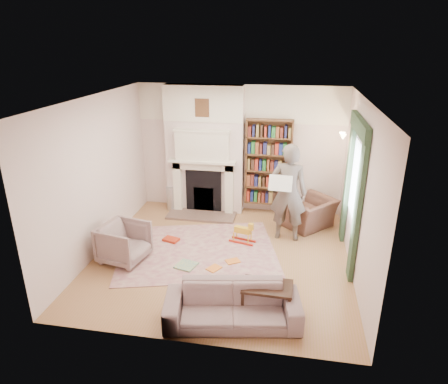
% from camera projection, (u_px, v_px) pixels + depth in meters
% --- Properties ---
extents(floor, '(4.50, 4.50, 0.00)m').
position_uv_depth(floor, '(222.00, 256.00, 7.24)').
color(floor, olive).
rests_on(floor, ground).
extents(ceiling, '(4.50, 4.50, 0.00)m').
position_uv_depth(ceiling, '(221.00, 99.00, 6.23)').
color(ceiling, white).
rests_on(ceiling, wall_back).
extents(wall_back, '(4.50, 0.00, 4.50)m').
position_uv_depth(wall_back, '(240.00, 149.00, 8.80)').
color(wall_back, beige).
rests_on(wall_back, floor).
extents(wall_front, '(4.50, 0.00, 4.50)m').
position_uv_depth(wall_front, '(187.00, 247.00, 4.67)').
color(wall_front, beige).
rests_on(wall_front, floor).
extents(wall_left, '(0.00, 4.50, 4.50)m').
position_uv_depth(wall_left, '(97.00, 176.00, 7.10)').
color(wall_left, beige).
rests_on(wall_left, floor).
extents(wall_right, '(0.00, 4.50, 4.50)m').
position_uv_depth(wall_right, '(360.00, 192.00, 6.37)').
color(wall_right, beige).
rests_on(wall_right, floor).
extents(fireplace, '(1.70, 0.58, 2.80)m').
position_uv_depth(fireplace, '(205.00, 151.00, 8.74)').
color(fireplace, beige).
rests_on(fireplace, floor).
extents(bookcase, '(1.00, 0.24, 1.85)m').
position_uv_depth(bookcase, '(268.00, 162.00, 8.66)').
color(bookcase, brown).
rests_on(bookcase, floor).
extents(window, '(0.02, 0.90, 1.30)m').
position_uv_depth(window, '(356.00, 181.00, 6.72)').
color(window, silver).
rests_on(window, wall_right).
extents(curtain_left, '(0.07, 0.32, 2.40)m').
position_uv_depth(curtain_left, '(358.00, 210.00, 6.17)').
color(curtain_left, '#2B432D').
rests_on(curtain_left, floor).
extents(curtain_right, '(0.07, 0.32, 2.40)m').
position_uv_depth(curtain_right, '(348.00, 181.00, 7.46)').
color(curtain_right, '#2B432D').
rests_on(curtain_right, floor).
extents(pelmet, '(0.09, 1.70, 0.24)m').
position_uv_depth(pelmet, '(360.00, 126.00, 6.39)').
color(pelmet, '#2B432D').
rests_on(pelmet, wall_right).
extents(wall_sconce, '(0.20, 0.24, 0.24)m').
position_uv_depth(wall_sconce, '(340.00, 139.00, 7.60)').
color(wall_sconce, gold).
rests_on(wall_sconce, wall_right).
extents(rug, '(3.31, 2.84, 0.01)m').
position_uv_depth(rug, '(198.00, 251.00, 7.41)').
color(rug, beige).
rests_on(rug, floor).
extents(armchair_reading, '(1.26, 1.26, 0.62)m').
position_uv_depth(armchair_reading, '(309.00, 213.00, 8.27)').
color(armchair_reading, '#4E312A').
rests_on(armchair_reading, floor).
extents(armchair_left, '(0.89, 0.88, 0.69)m').
position_uv_depth(armchair_left, '(124.00, 243.00, 6.98)').
color(armchair_left, gray).
rests_on(armchair_left, floor).
extents(sofa, '(1.95, 1.03, 0.54)m').
position_uv_depth(sofa, '(232.00, 305.00, 5.46)').
color(sofa, gray).
rests_on(sofa, floor).
extents(man_reading, '(0.73, 0.51, 1.91)m').
position_uv_depth(man_reading, '(288.00, 193.00, 7.56)').
color(man_reading, '#5A4F48').
rests_on(man_reading, floor).
extents(newspaper, '(0.44, 0.16, 0.29)m').
position_uv_depth(newspaper, '(280.00, 183.00, 7.31)').
color(newspaper, white).
rests_on(newspaper, man_reading).
extents(coffee_table, '(0.71, 0.47, 0.45)m').
position_uv_depth(coffee_table, '(267.00, 299.00, 5.67)').
color(coffee_table, '#351D12').
rests_on(coffee_table, floor).
extents(paraffin_heater, '(0.27, 0.27, 0.55)m').
position_uv_depth(paraffin_heater, '(172.00, 198.00, 9.13)').
color(paraffin_heater, '#B5B8BD').
rests_on(paraffin_heater, floor).
extents(rocking_horse, '(0.53, 0.32, 0.44)m').
position_uv_depth(rocking_horse, '(242.00, 232.00, 7.64)').
color(rocking_horse, gold).
rests_on(rocking_horse, rug).
extents(board_game, '(0.40, 0.40, 0.03)m').
position_uv_depth(board_game, '(186.00, 265.00, 6.89)').
color(board_game, '#E0CF4F').
rests_on(board_game, rug).
extents(game_box_lid, '(0.34, 0.27, 0.05)m').
position_uv_depth(game_box_lid, '(171.00, 240.00, 7.75)').
color(game_box_lid, '#AB2B13').
rests_on(game_box_lid, rug).
extents(comic_annuals, '(0.57, 0.58, 0.02)m').
position_uv_depth(comic_annuals, '(224.00, 265.00, 6.92)').
color(comic_annuals, red).
rests_on(comic_annuals, rug).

